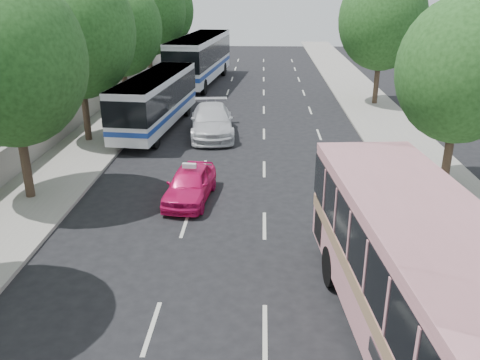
# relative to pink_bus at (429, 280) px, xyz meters

# --- Properties ---
(ground) EXTENTS (120.00, 120.00, 0.00)m
(ground) POSITION_rel_pink_bus_xyz_m (-4.50, 3.05, -2.26)
(ground) COLOR black
(ground) RESTS_ON ground
(sidewalk_left) EXTENTS (4.00, 90.00, 0.15)m
(sidewalk_left) POSITION_rel_pink_bus_xyz_m (-13.00, 23.05, -2.19)
(sidewalk_left) COLOR #9E998E
(sidewalk_left) RESTS_ON ground
(sidewalk_right) EXTENTS (4.00, 90.00, 0.12)m
(sidewalk_right) POSITION_rel_pink_bus_xyz_m (4.00, 23.05, -2.20)
(sidewalk_right) COLOR #9E998E
(sidewalk_right) RESTS_ON ground
(low_wall) EXTENTS (0.30, 90.00, 1.50)m
(low_wall) POSITION_rel_pink_bus_xyz_m (-14.80, 23.05, -1.36)
(low_wall) COLOR #9E998E
(low_wall) RESTS_ON sidewalk_left
(tree_left_b) EXTENTS (5.70, 5.70, 8.88)m
(tree_left_b) POSITION_rel_pink_bus_xyz_m (-12.92, 8.99, 3.56)
(tree_left_b) COLOR #38281E
(tree_left_b) RESTS_ON ground
(tree_left_c) EXTENTS (6.00, 6.00, 9.35)m
(tree_left_c) POSITION_rel_pink_bus_xyz_m (-13.12, 16.99, 3.86)
(tree_left_c) COLOR #38281E
(tree_left_c) RESTS_ON ground
(tree_left_d) EXTENTS (5.52, 5.52, 8.60)m
(tree_left_d) POSITION_rel_pink_bus_xyz_m (-13.02, 24.99, 3.37)
(tree_left_d) COLOR #38281E
(tree_left_d) RESTS_ON ground
(tree_left_e) EXTENTS (6.30, 6.30, 9.82)m
(tree_left_e) POSITION_rel_pink_bus_xyz_m (-12.92, 32.99, 4.17)
(tree_left_e) COLOR #38281E
(tree_left_e) RESTS_ON ground
(tree_left_f) EXTENTS (5.88, 5.88, 9.16)m
(tree_left_f) POSITION_rel_pink_bus_xyz_m (-13.12, 40.99, 3.74)
(tree_left_f) COLOR #38281E
(tree_left_f) RESTS_ON ground
(tree_right_near) EXTENTS (5.10, 5.10, 7.95)m
(tree_right_near) POSITION_rel_pink_bus_xyz_m (4.28, 10.99, 2.94)
(tree_right_near) COLOR #38281E
(tree_right_near) RESTS_ON ground
(tree_right_far) EXTENTS (6.00, 6.00, 9.35)m
(tree_right_far) POSITION_rel_pink_bus_xyz_m (4.58, 26.99, 3.86)
(tree_right_far) COLOR #38281E
(tree_right_far) RESTS_ON ground
(pink_bus) EXTENTS (3.90, 11.60, 3.63)m
(pink_bus) POSITION_rel_pink_bus_xyz_m (0.00, 0.00, 0.00)
(pink_bus) COLOR pink
(pink_bus) RESTS_ON ground
(pink_taxi) EXTENTS (2.01, 4.20, 1.39)m
(pink_taxi) POSITION_rel_pink_bus_xyz_m (-6.50, 9.27, -1.57)
(pink_taxi) COLOR #DA135F
(pink_taxi) RESTS_ON ground
(white_pickup) EXTENTS (3.00, 6.06, 1.69)m
(white_pickup) POSITION_rel_pink_bus_xyz_m (-6.50, 18.65, -1.41)
(white_pickup) COLOR silver
(white_pickup) RESTS_ON ground
(tour_coach_front) EXTENTS (3.35, 10.92, 3.22)m
(tour_coach_front) POSITION_rel_pink_bus_xyz_m (-9.90, 19.82, -0.33)
(tour_coach_front) COLOR silver
(tour_coach_front) RESTS_ON ground
(tour_coach_rear) EXTENTS (4.27, 13.64, 4.02)m
(tour_coach_rear) POSITION_rel_pink_bus_xyz_m (-9.00, 34.72, 0.16)
(tour_coach_rear) COLOR white
(tour_coach_rear) RESTS_ON ground
(taxi_roof_sign) EXTENTS (0.56, 0.23, 0.18)m
(taxi_roof_sign) POSITION_rel_pink_bus_xyz_m (-6.50, 9.27, -0.79)
(taxi_roof_sign) COLOR silver
(taxi_roof_sign) RESTS_ON pink_taxi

